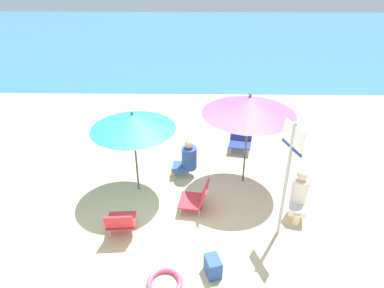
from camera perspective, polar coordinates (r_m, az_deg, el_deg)
The scene contains 12 objects.
ground_plane at distance 6.49m, azimuth -4.51°, elevation -13.79°, with size 40.00×40.00×0.00m, color #D3BC8C.
sea_water at distance 19.68m, azimuth -0.81°, elevation 16.75°, with size 40.00×16.00×0.01m, color teal.
umbrella_purple at distance 6.85m, azimuth 9.24°, elevation 6.21°, with size 1.83×1.83×2.01m.
umbrella_teal at distance 6.69m, azimuth -9.56°, elevation 3.58°, with size 1.63×1.63×1.77m.
beach_chair_a at distance 8.70m, azimuth 7.85°, elevation 0.73°, with size 0.62×0.61×0.56m.
beach_chair_b at distance 6.72m, azimuth 0.82°, elevation -8.67°, with size 0.61×0.58×0.59m.
beach_chair_c at distance 6.33m, azimuth -11.48°, elevation -12.17°, with size 0.52×0.59×0.58m.
person_a at distance 7.57m, azimuth -0.80°, elevation -2.40°, with size 0.56×0.35×0.90m.
person_b at distance 6.78m, azimuth 16.92°, elevation -7.70°, with size 0.38×0.54×0.97m.
warning_sign at distance 5.75m, azimuth 15.39°, elevation -3.17°, with size 0.19×0.52×2.17m.
swim_ring at distance 5.69m, azimuth -4.42°, elevation -21.42°, with size 0.55×0.55×0.08m, color #E54C7F.
beach_bag at distance 5.73m, azimuth 3.39°, elevation -19.08°, with size 0.30×0.21×0.31m, color #2D519E.
Camera 1 is at (0.57, -4.67, 4.47)m, focal length 33.04 mm.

